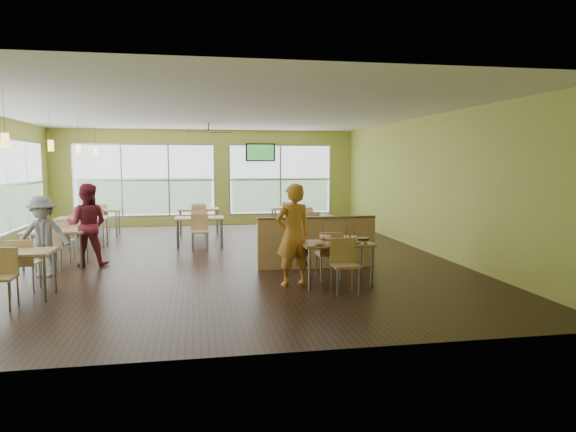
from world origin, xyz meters
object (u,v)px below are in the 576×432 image
object	(u,v)px
main_table	(336,249)
food_basket	(363,239)
half_wall_divider	(317,242)
man_plaid	(293,235)

from	to	relation	value
main_table	food_basket	distance (m)	0.53
half_wall_divider	food_basket	size ratio (longest dim) A/B	10.26
man_plaid	food_basket	distance (m)	1.24
main_table	man_plaid	size ratio (longest dim) A/B	0.86
main_table	food_basket	bearing A→B (deg)	8.75
half_wall_divider	food_basket	world-z (taller)	half_wall_divider
main_table	man_plaid	bearing A→B (deg)	171.06
main_table	half_wall_divider	world-z (taller)	half_wall_divider
man_plaid	main_table	bearing A→B (deg)	157.41
man_plaid	food_basket	world-z (taller)	man_plaid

